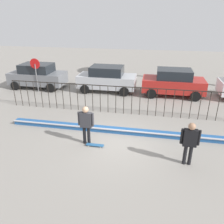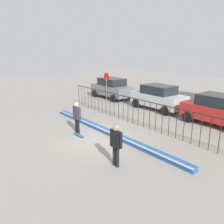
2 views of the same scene
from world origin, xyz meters
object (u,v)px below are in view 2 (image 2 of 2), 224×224
Objects in this scene: parked_car_red at (218,110)px; stop_sign at (106,83)px; skateboard at (79,135)px; camera_operator at (116,142)px; skateboarder at (77,115)px; parked_car_gray at (112,88)px; parked_car_silver at (158,97)px.

stop_sign reaches higher than parked_car_red.
skateboard is 0.45× the size of camera_operator.
skateboarder is 1.12m from skateboard.
skateboard is at bearing -47.35° from parked_car_gray.
stop_sign is at bearing -170.35° from parked_car_silver.
parked_car_silver is at bearing 179.12° from parked_car_red.
skateboarder is at bearing -87.82° from parked_car_silver.
skateboarder is 8.60m from parked_car_red.
stop_sign is at bearing 28.42° from camera_operator.
parked_car_silver is (-0.71, 7.64, -0.11)m from skateboarder.
skateboarder is at bearing -118.47° from parked_car_red.
parked_car_gray is (-6.68, 7.65, 0.91)m from skateboard.
camera_operator is at bearing -88.77° from parked_car_red.
camera_operator is at bearing -35.64° from stop_sign.
parked_car_silver is at bearing 106.16° from skateboard.
skateboarder is 0.42× the size of parked_car_silver.
stop_sign is (-10.07, 7.22, 0.55)m from camera_operator.
camera_operator is 9.74m from parked_car_silver.
parked_car_silver is at bearing 4.81° from camera_operator.
parked_car_silver is 1.00× the size of parked_car_red.
skateboard is at bearing 55.74° from camera_operator.
skateboarder is 7.67m from parked_car_silver.
parked_car_silver reaches higher than skateboarder.
parked_car_red is at bearing 28.10° from skateboarder.
skateboarder is 8.71m from stop_sign.
parked_car_silver is 4.84m from parked_car_red.
parked_car_silver is 1.72× the size of stop_sign.
stop_sign is at bearing 98.63° from skateboarder.
parked_car_gray reaches higher than camera_operator.
skateboard is 0.19× the size of parked_car_silver.
stop_sign is (-5.09, -1.15, 0.64)m from parked_car_silver.
skateboarder is 0.72× the size of stop_sign.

